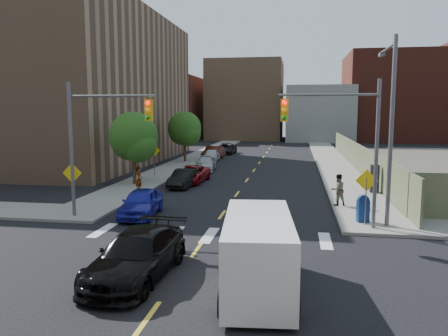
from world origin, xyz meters
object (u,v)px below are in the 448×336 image
(parked_car_blue, at_px, (141,203))
(payphone, at_px, (374,179))
(parked_car_red, at_px, (191,174))
(mailbox, at_px, (363,209))
(pedestrian_west, at_px, (139,180))
(parked_car_grey, at_px, (226,149))
(black_sedan, at_px, (137,255))
(cargo_van, at_px, (258,251))
(pedestrian_east, at_px, (338,190))
(parked_car_silver, at_px, (205,164))
(parked_car_white, at_px, (212,155))
(parked_car_maroon, at_px, (213,153))
(parked_car_black, at_px, (184,178))

(parked_car_blue, distance_m, payphone, 15.68)
(parked_car_red, bearing_deg, parked_car_blue, -86.68)
(mailbox, xyz_separation_m, pedestrian_west, (-13.54, 5.48, 0.24))
(parked_car_grey, distance_m, pedestrian_west, 28.52)
(parked_car_blue, bearing_deg, black_sedan, -76.22)
(parked_car_grey, height_order, payphone, payphone)
(cargo_van, distance_m, pedestrian_east, 12.86)
(black_sedan, xyz_separation_m, payphone, (10.39, 16.62, 0.30))
(parked_car_grey, bearing_deg, parked_car_silver, -84.99)
(parked_car_grey, relative_size, mailbox, 3.67)
(parked_car_blue, bearing_deg, parked_car_white, 87.16)
(parked_car_silver, relative_size, pedestrian_east, 2.41)
(parked_car_silver, xyz_separation_m, pedestrian_west, (-1.90, -12.35, 0.40))
(parked_car_white, bearing_deg, pedestrian_west, -95.93)
(parked_car_red, xyz_separation_m, pedestrian_west, (-2.16, -5.53, 0.38))
(parked_car_blue, bearing_deg, parked_car_maroon, 87.27)
(parked_car_blue, relative_size, mailbox, 3.19)
(parked_car_white, height_order, pedestrian_east, pedestrian_east)
(mailbox, relative_size, pedestrian_west, 0.76)
(parked_car_red, height_order, payphone, payphone)
(parked_car_white, height_order, cargo_van, cargo_van)
(payphone, xyz_separation_m, pedestrian_west, (-15.44, -2.76, -0.04))
(pedestrian_west, xyz_separation_m, pedestrian_east, (12.66, -1.81, 0.02))
(parked_car_grey, distance_m, payphone, 29.41)
(parked_car_maroon, bearing_deg, parked_car_blue, -81.71)
(parked_car_blue, distance_m, pedestrian_west, 5.97)
(pedestrian_west, bearing_deg, parked_car_blue, -173.40)
(pedestrian_west, bearing_deg, cargo_van, -161.83)
(parked_car_white, bearing_deg, black_sedan, -86.29)
(parked_car_red, xyz_separation_m, parked_car_white, (-1.17, 14.58, 0.03))
(black_sedan, relative_size, cargo_van, 0.99)
(pedestrian_west, bearing_deg, parked_car_white, -17.44)
(parked_car_black, relative_size, black_sedan, 0.74)
(pedestrian_west, bearing_deg, pedestrian_east, -112.74)
(parked_car_silver, xyz_separation_m, payphone, (13.55, -9.59, 0.44))
(parked_car_silver, bearing_deg, parked_car_blue, -94.41)
(cargo_van, relative_size, mailbox, 4.01)
(parked_car_grey, bearing_deg, parked_car_red, -85.07)
(parked_car_blue, xyz_separation_m, pedestrian_west, (-2.16, 5.56, 0.31))
(mailbox, bearing_deg, parked_car_white, 106.31)
(parked_car_grey, xyz_separation_m, cargo_van, (7.93, -42.66, 0.57))
(parked_car_maroon, bearing_deg, black_sedan, -77.72)
(parked_car_black, xyz_separation_m, parked_car_maroon, (-1.30, 18.38, 0.12))
(parked_car_silver, distance_m, payphone, 16.60)
(mailbox, bearing_deg, parked_car_silver, 113.33)
(parked_car_red, bearing_deg, pedestrian_east, -31.63)
(parked_car_white, bearing_deg, parked_car_black, -89.10)
(parked_car_maroon, height_order, cargo_van, cargo_van)
(parked_car_black, distance_m, parked_car_white, 16.71)
(parked_car_silver, distance_m, parked_car_grey, 16.16)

